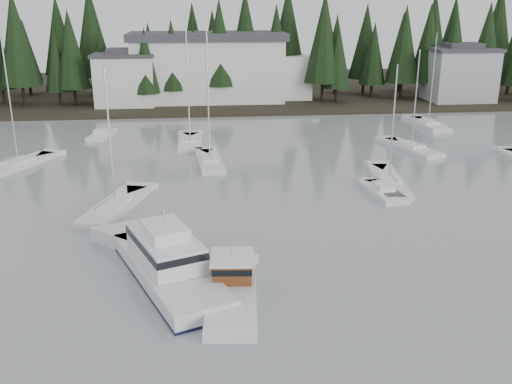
% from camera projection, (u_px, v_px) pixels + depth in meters
% --- Properties ---
extents(far_shore_land, '(240.00, 54.00, 1.00)m').
position_uv_depth(far_shore_land, '(233.00, 90.00, 109.22)').
color(far_shore_land, black).
rests_on(far_shore_land, ground).
extents(conifer_treeline, '(200.00, 22.00, 20.00)m').
position_uv_depth(conifer_treeline, '(237.00, 99.00, 98.85)').
color(conifer_treeline, black).
rests_on(conifer_treeline, ground).
extents(house_west, '(9.54, 7.42, 8.75)m').
position_uv_depth(house_west, '(125.00, 78.00, 89.03)').
color(house_west, silver).
rests_on(house_west, ground).
extents(house_east_a, '(10.60, 8.48, 9.25)m').
position_uv_depth(house_east_a, '(460.00, 73.00, 93.22)').
color(house_east_a, '#999EA0').
rests_on(house_east_a, ground).
extents(harbor_inn, '(29.50, 11.50, 10.90)m').
position_uv_depth(harbor_inn, '(220.00, 68.00, 93.27)').
color(harbor_inn, silver).
rests_on(harbor_inn, ground).
extents(lobster_boat_brown, '(4.64, 8.39, 4.05)m').
position_uv_depth(lobster_boat_brown, '(230.00, 292.00, 32.39)').
color(lobster_boat_brown, silver).
rests_on(lobster_boat_brown, ground).
extents(cabin_cruiser_center, '(8.02, 12.71, 5.23)m').
position_uv_depth(cabin_cruiser_center, '(169.00, 266.00, 34.80)').
color(cabin_cruiser_center, silver).
rests_on(cabin_cruiser_center, ground).
extents(sailboat_5, '(3.77, 10.58, 11.50)m').
position_uv_depth(sailboat_5, '(388.00, 183.00, 52.99)').
color(sailboat_5, silver).
rests_on(sailboat_5, ground).
extents(sailboat_6, '(6.47, 9.45, 14.53)m').
position_uv_depth(sailboat_6, '(19.00, 166.00, 58.46)').
color(sailboat_6, silver).
rests_on(sailboat_6, ground).
extents(sailboat_7, '(4.88, 9.17, 11.72)m').
position_uv_depth(sailboat_7, '(411.00, 149.00, 65.04)').
color(sailboat_7, silver).
rests_on(sailboat_7, ground).
extents(sailboat_8, '(5.29, 9.73, 12.33)m').
position_uv_depth(sailboat_8, '(116.00, 208.00, 46.67)').
color(sailboat_8, silver).
rests_on(sailboat_8, ground).
extents(sailboat_9, '(2.76, 8.46, 14.28)m').
position_uv_depth(sailboat_9, '(190.00, 144.00, 67.64)').
color(sailboat_9, silver).
rests_on(sailboat_9, ground).
extents(sailboat_10, '(3.15, 9.00, 12.79)m').
position_uv_depth(sailboat_10, '(428.00, 125.00, 77.49)').
color(sailboat_10, silver).
rests_on(sailboat_10, ground).
extents(sailboat_11, '(3.08, 8.90, 14.44)m').
position_uv_depth(sailboat_11, '(210.00, 163.00, 59.57)').
color(sailboat_11, silver).
rests_on(sailboat_11, ground).
extents(runabout_1, '(2.85, 6.25, 1.42)m').
position_uv_depth(runabout_1, '(383.00, 193.00, 50.03)').
color(runabout_1, silver).
rests_on(runabout_1, ground).
extents(runabout_3, '(3.15, 5.61, 1.42)m').
position_uv_depth(runabout_3, '(101.00, 136.00, 70.97)').
color(runabout_3, silver).
rests_on(runabout_3, ground).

